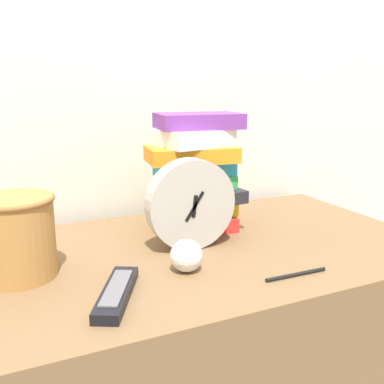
{
  "coord_description": "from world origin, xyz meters",
  "views": [
    {
      "loc": [
        -0.34,
        -0.59,
        1.12
      ],
      "look_at": [
        0.13,
        0.4,
        0.86
      ],
      "focal_mm": 42.0,
      "sensor_mm": 36.0,
      "label": 1
    }
  ],
  "objects": [
    {
      "name": "tv_remote",
      "position": [
        -0.14,
        0.15,
        0.75
      ],
      "size": [
        0.13,
        0.2,
        0.02
      ],
      "color": "black",
      "rests_on": "desk"
    },
    {
      "name": "desk_clock",
      "position": [
        0.09,
        0.33,
        0.85
      ],
      "size": [
        0.21,
        0.05,
        0.21
      ],
      "color": "#B7B2A8",
      "rests_on": "desk"
    },
    {
      "name": "basket",
      "position": [
        -0.29,
        0.33,
        0.83
      ],
      "size": [
        0.16,
        0.16,
        0.17
      ],
      "color": "#B27A3D",
      "rests_on": "desk"
    },
    {
      "name": "pen",
      "position": [
        0.21,
        0.09,
        0.75
      ],
      "size": [
        0.14,
        0.01,
        0.01
      ],
      "color": "black",
      "rests_on": "desk"
    },
    {
      "name": "wall_back",
      "position": [
        0.0,
        0.72,
        1.2
      ],
      "size": [
        6.0,
        0.04,
        2.4
      ],
      "color": "silver",
      "rests_on": "ground_plane"
    },
    {
      "name": "crumpled_paper_ball",
      "position": [
        0.02,
        0.21,
        0.78
      ],
      "size": [
        0.07,
        0.07,
        0.07
      ],
      "color": "white",
      "rests_on": "desk"
    },
    {
      "name": "book_stack",
      "position": [
        0.17,
        0.47,
        0.89
      ],
      "size": [
        0.26,
        0.22,
        0.31
      ],
      "color": "red",
      "rests_on": "desk"
    }
  ]
}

